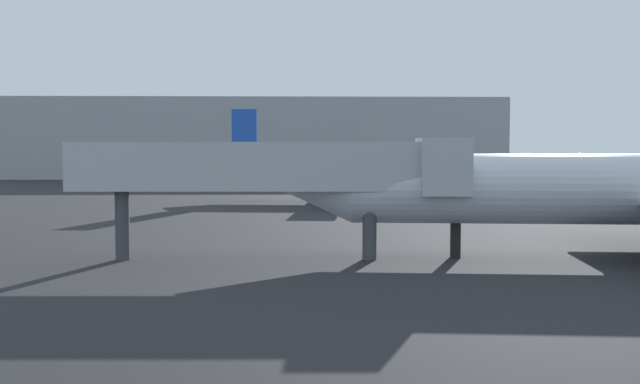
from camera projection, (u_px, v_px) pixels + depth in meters
The scene contains 3 objects.
airplane_distant at pixel (357, 170), 76.02m from camera, with size 31.15×23.72×9.33m.
jet_bridge at pixel (287, 169), 37.08m from camera, with size 19.70×2.87×6.03m.
terminal_building at pixel (250, 139), 135.35m from camera, with size 88.08×20.39×13.78m, color #999EA3.
Camera 1 is at (-2.77, -12.90, 5.65)m, focal length 42.42 mm.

